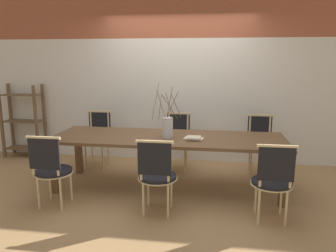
{
  "coord_description": "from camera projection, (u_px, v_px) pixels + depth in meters",
  "views": [
    {
      "loc": [
        0.62,
        -4.28,
        1.8
      ],
      "look_at": [
        0.0,
        0.0,
        0.88
      ],
      "focal_mm": 35.0,
      "sensor_mm": 36.0,
      "label": 1
    }
  ],
  "objects": [
    {
      "name": "chair_near_center",
      "position": [
        273.0,
        179.0,
        3.56
      ],
      "size": [
        0.46,
        0.46,
        0.92
      ],
      "color": "black",
      "rests_on": "ground_plane"
    },
    {
      "name": "wall_rear",
      "position": [
        179.0,
        69.0,
        5.57
      ],
      "size": [
        12.0,
        0.06,
        3.2
      ],
      "color": "silver",
      "rests_on": "ground_plane"
    },
    {
      "name": "chair_far_leftend",
      "position": [
        97.0,
        137.0,
        5.45
      ],
      "size": [
        0.46,
        0.46,
        0.92
      ],
      "rotation": [
        0.0,
        0.0,
        3.14
      ],
      "color": "black",
      "rests_on": "ground_plane"
    },
    {
      "name": "vase_centerpiece",
      "position": [
        168.0,
        127.0,
        4.39
      ],
      "size": [
        0.36,
        0.36,
        0.72
      ],
      "color": "silver",
      "rests_on": "dining_table"
    },
    {
      "name": "chair_far_center",
      "position": [
        260.0,
        143.0,
        5.08
      ],
      "size": [
        0.46,
        0.46,
        0.92
      ],
      "rotation": [
        0.0,
        0.0,
        3.14
      ],
      "color": "black",
      "rests_on": "ground_plane"
    },
    {
      "name": "dining_table",
      "position": [
        168.0,
        142.0,
        4.47
      ],
      "size": [
        3.15,
        0.99,
        0.73
      ],
      "color": "brown",
      "rests_on": "ground_plane"
    },
    {
      "name": "shelving_rack",
      "position": [
        23.0,
        121.0,
        5.93
      ],
      "size": [
        0.71,
        0.33,
        1.32
      ],
      "color": "brown",
      "rests_on": "ground_plane"
    },
    {
      "name": "chair_far_left",
      "position": [
        177.0,
        140.0,
        5.27
      ],
      "size": [
        0.46,
        0.46,
        0.92
      ],
      "rotation": [
        0.0,
        0.0,
        3.14
      ],
      "color": "black",
      "rests_on": "ground_plane"
    },
    {
      "name": "book_stack",
      "position": [
        194.0,
        138.0,
        4.29
      ],
      "size": [
        0.27,
        0.19,
        0.04
      ],
      "color": "beige",
      "rests_on": "dining_table"
    },
    {
      "name": "chair_near_left",
      "position": [
        157.0,
        173.0,
        3.74
      ],
      "size": [
        0.46,
        0.46,
        0.92
      ],
      "color": "black",
      "rests_on": "ground_plane"
    },
    {
      "name": "chair_near_leftend",
      "position": [
        51.0,
        168.0,
        3.92
      ],
      "size": [
        0.46,
        0.46,
        0.92
      ],
      "color": "black",
      "rests_on": "ground_plane"
    },
    {
      "name": "ground_plane",
      "position": [
        168.0,
        187.0,
        4.6
      ],
      "size": [
        16.0,
        16.0,
        0.0
      ],
      "primitive_type": "plane",
      "color": "#A87F51"
    }
  ]
}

